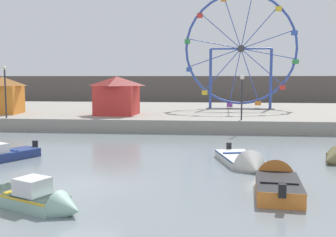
% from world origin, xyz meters
% --- Properties ---
extents(ground_plane, '(240.00, 240.00, 0.00)m').
position_xyz_m(ground_plane, '(0.00, 0.00, 0.00)').
color(ground_plane, slate).
extents(quay_promenade, '(110.00, 21.75, 1.01)m').
position_xyz_m(quay_promenade, '(0.00, 25.60, 0.50)').
color(quay_promenade, gray).
rests_on(quay_promenade, ground_plane).
extents(distant_town_skyline, '(140.00, 3.00, 4.40)m').
position_xyz_m(distant_town_skyline, '(0.00, 45.37, 2.20)').
color(distant_town_skyline, '#564C47').
rests_on(distant_town_skyline, ground_plane).
extents(motorboat_pale_grey, '(2.48, 4.57, 1.52)m').
position_xyz_m(motorboat_pale_grey, '(6.63, 3.87, 0.21)').
color(motorboat_pale_grey, silver).
rests_on(motorboat_pale_grey, ground_plane).
extents(motorboat_seafoam, '(4.08, 2.69, 1.30)m').
position_xyz_m(motorboat_seafoam, '(-0.62, -3.01, 0.31)').
color(motorboat_seafoam, '#93BCAD').
rests_on(motorboat_seafoam, ground_plane).
extents(motorboat_orange_hull, '(1.90, 4.22, 1.47)m').
position_xyz_m(motorboat_orange_hull, '(7.48, -0.04, 0.29)').
color(motorboat_orange_hull, orange).
rests_on(motorboat_orange_hull, ground_plane).
extents(ferris_wheel_blue_frame, '(11.33, 1.20, 11.69)m').
position_xyz_m(ferris_wheel_blue_frame, '(8.12, 26.13, 6.88)').
color(ferris_wheel_blue_frame, '#334CA8').
rests_on(ferris_wheel_blue_frame, quay_promenade).
extents(carnival_booth_orange_canopy, '(3.46, 3.47, 3.29)m').
position_xyz_m(carnival_booth_orange_canopy, '(-13.34, 18.93, 2.72)').
color(carnival_booth_orange_canopy, orange).
rests_on(carnival_booth_orange_canopy, quay_promenade).
extents(carnival_booth_red_striped, '(3.86, 3.78, 3.31)m').
position_xyz_m(carnival_booth_red_striped, '(-2.99, 18.91, 2.73)').
color(carnival_booth_red_striped, red).
rests_on(carnival_booth_red_striped, quay_promenade).
extents(promenade_lamp_near, '(0.32, 0.32, 4.14)m').
position_xyz_m(promenade_lamp_near, '(-11.11, 15.17, 3.69)').
color(promenade_lamp_near, '#2D2D33').
rests_on(promenade_lamp_near, quay_promenade).
extents(promenade_lamp_far, '(0.32, 0.32, 3.38)m').
position_xyz_m(promenade_lamp_far, '(7.41, 15.58, 3.26)').
color(promenade_lamp_far, '#2D2D33').
rests_on(promenade_lamp_far, quay_promenade).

